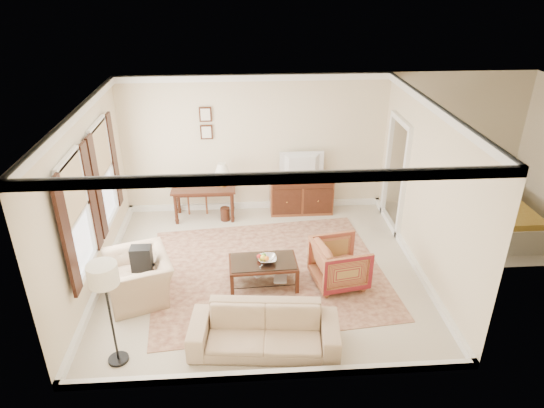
{
  "coord_description": "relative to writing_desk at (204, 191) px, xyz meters",
  "views": [
    {
      "loc": [
        -0.31,
        -7.08,
        4.84
      ],
      "look_at": [
        0.2,
        0.3,
        1.15
      ],
      "focal_mm": 32.0,
      "sensor_mm": 36.0,
      "label": 1
    }
  ],
  "objects": [
    {
      "name": "writing_desk",
      "position": [
        0.0,
        0.0,
        0.0
      ],
      "size": [
        1.31,
        0.65,
        0.71
      ],
      "color": "#3C1B11",
      "rests_on": "room_shell"
    },
    {
      "name": "floor_lamp",
      "position": [
        -0.96,
        -4.08,
        0.69
      ],
      "size": [
        0.38,
        0.38,
        1.55
      ],
      "color": "black",
      "rests_on": "room_shell"
    },
    {
      "name": "backpack",
      "position": [
        -0.82,
        -2.62,
        0.13
      ],
      "size": [
        0.34,
        0.38,
        0.4
      ],
      "primitive_type": "cube",
      "rotation": [
        0.0,
        0.0,
        -1.12
      ],
      "color": "black",
      "rests_on": "club_armchair"
    },
    {
      "name": "fruit_bowl",
      "position": [
        1.16,
        -2.5,
        -0.08
      ],
      "size": [
        0.42,
        0.42,
        0.1
      ],
      "primitive_type": "imported",
      "color": "silver",
      "rests_on": "coffee_table"
    },
    {
      "name": "book_a",
      "position": [
        0.89,
        -2.44,
        -0.42
      ],
      "size": [
        0.25,
        0.19,
        0.38
      ],
      "primitive_type": "imported",
      "rotation": [
        0.0,
        0.0,
        0.62
      ],
      "color": "brown",
      "rests_on": "coffee_table"
    },
    {
      "name": "club_armchair",
      "position": [
        -0.9,
        -2.65,
        -0.12
      ],
      "size": [
        1.04,
        1.27,
        0.96
      ],
      "primitive_type": "imported",
      "rotation": [
        0.0,
        0.0,
        -1.24
      ],
      "color": "tan",
      "rests_on": "room_shell"
    },
    {
      "name": "framed_prints",
      "position": [
        0.1,
        0.4,
        1.34
      ],
      "size": [
        0.25,
        0.04,
        0.68
      ],
      "primitive_type": null,
      "color": "#3C1B11",
      "rests_on": "room_shell"
    },
    {
      "name": "sideboard",
      "position": [
        2.05,
        0.14,
        -0.19
      ],
      "size": [
        1.32,
        0.51,
        0.81
      ],
      "primitive_type": "cube",
      "color": "brown",
      "rests_on": "room_shell"
    },
    {
      "name": "book_b",
      "position": [
        1.26,
        -2.56,
        -0.42
      ],
      "size": [
        0.28,
        0.06,
        0.38
      ],
      "primitive_type": "imported",
      "rotation": [
        0.0,
        0.0,
        -0.11
      ],
      "color": "brown",
      "rests_on": "coffee_table"
    },
    {
      "name": "rug",
      "position": [
        1.2,
        -2.11,
        -0.6
      ],
      "size": [
        4.24,
        3.74,
        0.01
      ],
      "primitive_type": "cube",
      "rotation": [
        0.0,
        0.0,
        0.1
      ],
      "color": "#58221D",
      "rests_on": "room_shell"
    },
    {
      "name": "sofa",
      "position": [
        1.03,
        -3.96,
        -0.2
      ],
      "size": [
        2.11,
        0.8,
        0.8
      ],
      "primitive_type": "imported",
      "rotation": [
        0.0,
        0.0,
        -0.1
      ],
      "color": "tan",
      "rests_on": "room_shell"
    },
    {
      "name": "room_shell",
      "position": [
        1.09,
        -2.07,
        1.87
      ],
      "size": [
        5.51,
        5.01,
        2.91
      ],
      "color": "beige",
      "rests_on": "ground"
    },
    {
      "name": "desk_lamp",
      "position": [
        0.4,
        0.0,
        0.36
      ],
      "size": [
        0.32,
        0.32,
        0.5
      ],
      "primitive_type": null,
      "color": "silver",
      "rests_on": "writing_desk"
    },
    {
      "name": "coffee_table",
      "position": [
        1.09,
        -2.48,
        -0.24
      ],
      "size": [
        1.14,
        0.69,
        0.47
      ],
      "rotation": [
        0.0,
        0.0,
        0.04
      ],
      "color": "#3C1B11",
      "rests_on": "room_shell"
    },
    {
      "name": "doorway",
      "position": [
        3.8,
        -0.57,
        0.47
      ],
      "size": [
        0.1,
        1.12,
        2.25
      ],
      "primitive_type": null,
      "color": "white",
      "rests_on": "room_shell"
    },
    {
      "name": "desk_chair",
      "position": [
        -0.17,
        0.35,
        -0.08
      ],
      "size": [
        0.53,
        0.53,
        1.05
      ],
      "primitive_type": null,
      "rotation": [
        0.0,
        0.0,
        -0.18
      ],
      "color": "brown",
      "rests_on": "room_shell"
    },
    {
      "name": "window_rear",
      "position": [
        -1.61,
        -1.17,
        0.95
      ],
      "size": [
        0.12,
        1.56,
        1.8
      ],
      "primitive_type": null,
      "color": "#CCB284",
      "rests_on": "room_shell"
    },
    {
      "name": "window_front",
      "position": [
        -1.61,
        -2.77,
        0.95
      ],
      "size": [
        0.12,
        1.56,
        1.8
      ],
      "primitive_type": null,
      "color": "#CCB284",
      "rests_on": "room_shell"
    },
    {
      "name": "annex_bedroom",
      "position": [
        5.58,
        -0.92,
        -0.26
      ],
      "size": [
        3.0,
        2.7,
        2.9
      ],
      "color": "beige",
      "rests_on": "ground"
    },
    {
      "name": "striped_armchair",
      "position": [
        2.36,
        -2.52,
        -0.18
      ],
      "size": [
        0.91,
        0.95,
        0.85
      ],
      "primitive_type": "imported",
      "rotation": [
        0.0,
        0.0,
        1.75
      ],
      "color": "maroon",
      "rests_on": "room_shell"
    },
    {
      "name": "tv",
      "position": [
        2.05,
        0.12,
        0.65
      ],
      "size": [
        0.88,
        0.5,
        0.12
      ],
      "primitive_type": "imported",
      "rotation": [
        0.0,
        0.0,
        3.14
      ],
      "color": "black",
      "rests_on": "sideboard"
    }
  ]
}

